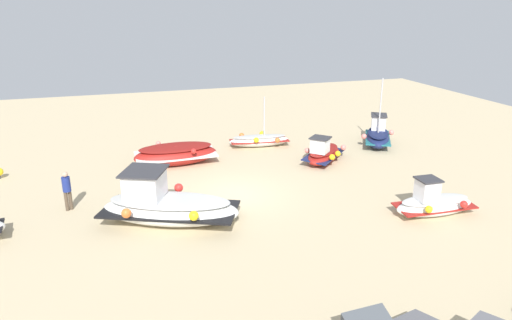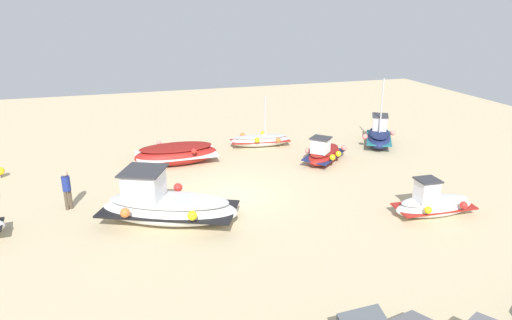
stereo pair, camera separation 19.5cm
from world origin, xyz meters
name	(u,v)px [view 2 (the right image)]	position (x,y,z in m)	size (l,w,h in m)	color
ground_plane	(232,195)	(0.00, 0.00, 0.00)	(51.39, 51.39, 0.00)	#C6B289
fishing_boat_0	(176,154)	(1.71, -4.80, 0.53)	(4.24, 2.07, 1.10)	maroon
fishing_boat_1	(324,153)	(-5.60, -2.89, 0.46)	(3.12, 3.07, 1.48)	maroon
fishing_boat_3	(433,204)	(-6.97, 4.15, 0.46)	(3.30, 1.68, 1.55)	white
fishing_boat_4	(379,136)	(-9.91, -4.75, 0.56)	(2.79, 3.54, 3.90)	navy
fishing_boat_5	(166,205)	(2.98, 1.69, 0.65)	(5.63, 4.11, 2.07)	white
fishing_boat_6	(260,140)	(-3.29, -6.50, 0.36)	(3.57, 1.87, 2.88)	white
person_walking	(67,188)	(6.59, -0.53, 0.93)	(0.32, 0.32, 1.61)	brown
mooring_buoy_0	(0,171)	(9.91, -5.20, 0.33)	(0.38, 0.38, 0.53)	#3F3F42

